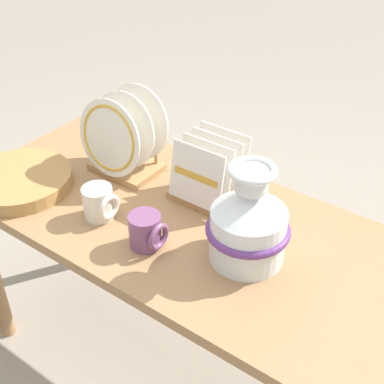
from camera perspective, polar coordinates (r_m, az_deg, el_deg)
name	(u,v)px	position (r m, az deg, el deg)	size (l,w,h in m)	color
ground_plane	(192,373)	(2.06, 0.00, -18.70)	(14.00, 14.00, 0.00)	gray
display_table	(192,246)	(1.61, 0.00, -5.75)	(1.49, 0.64, 0.70)	#9E754C
ceramic_vase	(248,222)	(1.37, 6.04, -3.22)	(0.22, 0.22, 0.28)	silver
dish_rack_round_plates	(122,143)	(1.73, -7.45, 5.24)	(0.25, 0.19, 0.27)	tan
dish_rack_square_plates	(209,179)	(1.61, 1.88, 1.38)	(0.22, 0.17, 0.20)	tan
wicker_charger_stack	(20,181)	(1.77, -17.92, 1.17)	(0.33, 0.33, 0.04)	#AD7F47
mug_plum_glaze	(146,231)	(1.45, -4.88, -4.19)	(0.10, 0.09, 0.10)	#7A4770
mug_cream_glaze	(99,203)	(1.57, -9.85, -1.15)	(0.10, 0.09, 0.10)	silver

